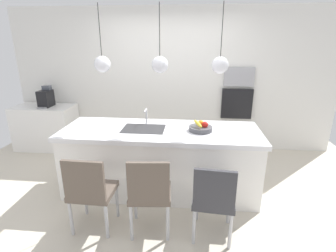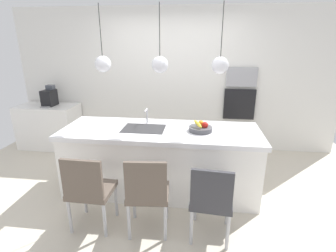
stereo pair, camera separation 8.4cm
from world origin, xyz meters
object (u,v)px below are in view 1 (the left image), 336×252
fruit_bowl (201,128)px  coffee_machine (46,98)px  chair_near (90,190)px  chair_far (214,197)px  chair_middle (150,192)px  microwave (239,77)px  oven (237,104)px

fruit_bowl → coffee_machine: bearing=155.7°
chair_near → chair_far: bearing=0.0°
coffee_machine → chair_near: bearing=-52.5°
fruit_bowl → chair_middle: 1.13m
chair_middle → microwave: bearing=63.6°
microwave → oven: size_ratio=0.96×
fruit_bowl → coffee_machine: 3.13m
fruit_bowl → chair_far: fruit_bowl is taller
microwave → oven: bearing=0.0°
fruit_bowl → chair_near: size_ratio=0.34×
chair_far → chair_near: bearing=-180.0°
microwave → chair_far: bearing=-103.0°
coffee_machine → microwave: size_ratio=0.70×
coffee_machine → microwave: 3.59m
fruit_bowl → oven: (0.70, 1.59, -0.04)m
coffee_machine → chair_far: bearing=-36.3°
chair_near → coffee_machine: bearing=127.5°
chair_middle → coffee_machine: bearing=136.7°
chair_near → chair_middle: size_ratio=0.98×
fruit_bowl → chair_far: bearing=-81.9°
oven → chair_near: 3.14m
coffee_machine → chair_near: 2.80m
fruit_bowl → chair_middle: bearing=-120.7°
chair_middle → chair_far: bearing=-0.1°
coffee_machine → microwave: (3.55, 0.30, 0.40)m
microwave → chair_near: (-1.88, -2.49, -0.89)m
chair_far → chair_middle: bearing=179.9°
microwave → chair_middle: microwave is taller
fruit_bowl → chair_far: 1.01m
coffee_machine → chair_near: coffee_machine is taller
fruit_bowl → chair_near: bearing=-142.5°
microwave → oven: microwave is taller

